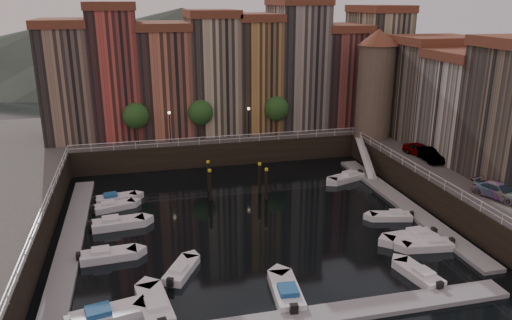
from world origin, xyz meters
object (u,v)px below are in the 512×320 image
object	(u,v)px
corner_tower	(375,82)
boat_left_2	(117,223)
car_a	(420,150)
car_c	(498,192)
gangway	(366,156)
boat_left_0	(107,316)
car_b	(430,155)
mooring_pilings	(236,181)
boat_left_1	(107,255)

from	to	relation	value
corner_tower	boat_left_2	bearing A→B (deg)	-156.73
car_a	car_c	distance (m)	13.31
gangway	boat_left_0	size ratio (longest dim) A/B	1.54
car_a	car_b	distance (m)	2.01
corner_tower	boat_left_2	size ratio (longest dim) A/B	2.69
car_a	mooring_pilings	bearing A→B (deg)	160.43
mooring_pilings	car_a	distance (m)	21.59
corner_tower	mooring_pilings	distance (m)	23.51
corner_tower	car_a	size ratio (longest dim) A/B	3.32
car_a	car_c	world-z (taller)	car_a
car_a	car_b	xyz separation A→B (m)	(0.03, -2.01, 0.01)
boat_left_0	corner_tower	bearing A→B (deg)	29.02
mooring_pilings	gangway	bearing A→B (deg)	14.26
boat_left_0	car_c	bearing A→B (deg)	-2.17
boat_left_0	car_b	xyz separation A→B (m)	(34.14, 17.26, 3.31)
gangway	car_a	xyz separation A→B (m)	(4.36, -4.75, 1.79)
boat_left_2	car_c	bearing A→B (deg)	-19.80
boat_left_2	car_b	world-z (taller)	car_b
gangway	boat_left_0	world-z (taller)	gangway
mooring_pilings	boat_left_0	xyz separation A→B (m)	(-12.62, -19.67, -1.24)
gangway	boat_left_1	distance (m)	33.89
car_c	car_a	bearing A→B (deg)	70.04
boat_left_2	gangway	bearing A→B (deg)	12.29
gangway	car_c	world-z (taller)	car_c
boat_left_2	car_c	xyz separation A→B (m)	(33.74, -8.63, 3.30)
boat_left_0	car_c	world-z (taller)	car_c
gangway	car_c	distance (m)	18.64
car_b	car_c	xyz separation A→B (m)	(-0.12, -11.30, -0.03)
boat_left_2	boat_left_1	bearing A→B (deg)	-101.35
mooring_pilings	car_c	bearing A→B (deg)	-32.65
gangway	car_a	distance (m)	6.69
boat_left_2	car_b	distance (m)	34.14
boat_left_0	car_c	distance (m)	34.69
boat_left_0	car_b	bearing A→B (deg)	14.70
car_a	boat_left_0	bearing A→B (deg)	-169.04
car_a	car_b	bearing A→B (deg)	-107.78
corner_tower	boat_left_0	xyz separation A→B (m)	(-32.65, -28.53, -9.79)
car_a	car_b	world-z (taller)	car_b
boat_left_1	car_b	xyz separation A→B (m)	(34.49, 8.70, 3.35)
mooring_pilings	corner_tower	bearing A→B (deg)	23.84
corner_tower	car_c	xyz separation A→B (m)	(1.36, -22.56, -6.51)
boat_left_0	car_c	xyz separation A→B (m)	(34.01, 5.97, 3.28)
corner_tower	boat_left_2	world-z (taller)	corner_tower
mooring_pilings	boat_left_1	distance (m)	17.13
boat_left_2	car_a	size ratio (longest dim) A/B	1.23
boat_left_0	mooring_pilings	bearing A→B (deg)	45.20
car_a	boat_left_1	bearing A→B (deg)	178.76
gangway	car_b	bearing A→B (deg)	-57.06
corner_tower	boat_left_1	bearing A→B (deg)	-148.83
gangway	boat_left_1	world-z (taller)	gangway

